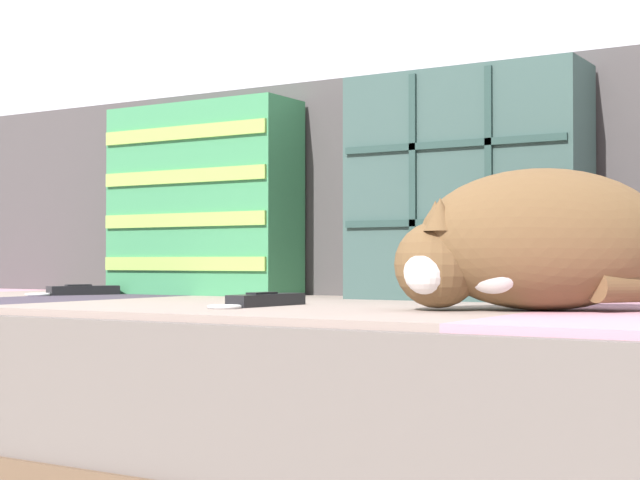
# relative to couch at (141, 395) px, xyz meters

# --- Properties ---
(couch) EXTENTS (2.19, 0.86, 0.35)m
(couch) POSITION_rel_couch_xyz_m (0.00, 0.00, 0.00)
(couch) COLOR brown
(couch) RESTS_ON ground_plane
(sofa_backrest) EXTENTS (2.14, 0.14, 0.43)m
(sofa_backrest) POSITION_rel_couch_xyz_m (0.00, 0.36, 0.39)
(sofa_backrest) COLOR #474242
(sofa_backrest) RESTS_ON couch
(throw_pillow_quilted) EXTENTS (0.42, 0.14, 0.40)m
(throw_pillow_quilted) POSITION_rel_couch_xyz_m (0.55, 0.21, 0.38)
(throw_pillow_quilted) COLOR #38514C
(throw_pillow_quilted) RESTS_ON couch
(throw_pillow_striped) EXTENTS (0.41, 0.14, 0.38)m
(throw_pillow_striped) POSITION_rel_couch_xyz_m (-0.03, 0.21, 0.37)
(throw_pillow_striped) COLOR #3D8956
(throw_pillow_striped) RESTS_ON couch
(sleeping_cat) EXTENTS (0.39, 0.33, 0.19)m
(sleeping_cat) POSITION_rel_couch_xyz_m (0.76, -0.08, 0.27)
(sleeping_cat) COLOR brown
(sleeping_cat) RESTS_ON couch
(game_remote_near) EXTENTS (0.06, 0.20, 0.02)m
(game_remote_near) POSITION_rel_couch_xyz_m (0.37, -0.15, 0.19)
(game_remote_near) COLOR black
(game_remote_near) RESTS_ON couch
(game_remote_far) EXTENTS (0.12, 0.19, 0.02)m
(game_remote_far) POSITION_rel_couch_xyz_m (-0.22, 0.06, 0.19)
(game_remote_far) COLOR black
(game_remote_far) RESTS_ON couch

